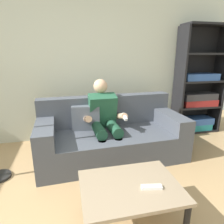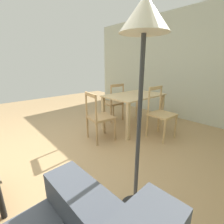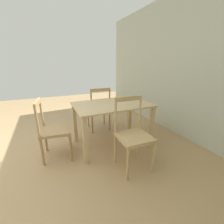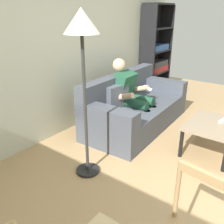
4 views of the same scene
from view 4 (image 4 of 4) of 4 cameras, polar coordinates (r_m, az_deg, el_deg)
wall_back at (r=3.65m, az=-14.82°, el=14.20°), size 7.06×0.12×2.64m
couch at (r=4.10m, az=5.23°, el=1.01°), size 2.09×1.01×0.85m
person_lounging at (r=3.96m, az=4.30°, el=4.26°), size 0.60×0.90×1.11m
coffee_table at (r=3.53m, az=22.49°, el=-3.36°), size 0.83×0.63×0.42m
tv_remote at (r=3.63m, az=24.47°, el=-1.79°), size 0.18×0.08×0.02m
bookshelf at (r=5.80m, az=9.99°, el=11.83°), size 0.87×0.36×1.97m
floor_lamp at (r=2.50m, az=-6.99°, el=16.57°), size 0.36×0.36×1.83m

